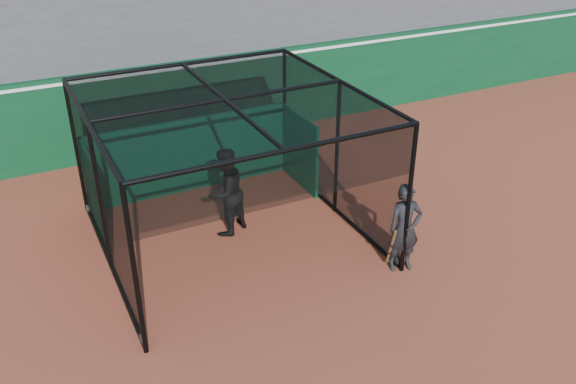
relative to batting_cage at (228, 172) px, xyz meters
name	(u,v)px	position (x,y,z in m)	size (l,w,h in m)	color
ground	(315,307)	(0.49, -2.99, -1.61)	(120.00, 120.00, 0.00)	brown
outfield_wall	(174,103)	(0.49, 5.51, -0.33)	(50.00, 0.50, 2.50)	#0B3C1E
batting_cage	(228,172)	(0.00, 0.00, 0.00)	(5.41, 5.53, 3.23)	black
batter	(226,192)	(0.02, 0.25, -0.60)	(0.98, 0.77, 2.02)	black
on_deck_player	(404,228)	(2.70, -2.64, -0.67)	(0.77, 0.59, 1.89)	black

